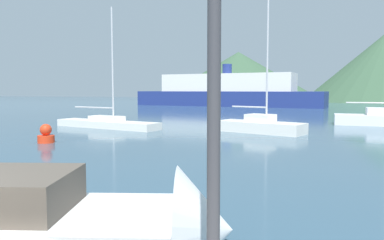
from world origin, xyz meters
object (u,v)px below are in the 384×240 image
at_px(sailboat_inner, 260,125).
at_px(ferry_distant, 227,92).
at_px(motorboat_near, 67,223).
at_px(sailboat_outer, 380,118).
at_px(buoy_marker, 46,135).
at_px(sailboat_middle, 107,123).

height_order(sailboat_inner, ferry_distant, sailboat_inner).
xyz_separation_m(motorboat_near, sailboat_outer, (8.41, 25.55, 0.17)).
height_order(sailboat_outer, buoy_marker, sailboat_outer).
relative_size(ferry_distant, buoy_marker, 33.38).
bearing_deg(sailboat_inner, ferry_distant, 125.48).
distance_m(motorboat_near, ferry_distant, 55.70).
bearing_deg(sailboat_middle, buoy_marker, -69.53).
xyz_separation_m(sailboat_inner, sailboat_outer, (7.76, 7.63, 0.06)).
bearing_deg(motorboat_near, sailboat_middle, 102.92).
distance_m(sailboat_inner, buoy_marker, 12.34).
height_order(sailboat_inner, sailboat_outer, sailboat_outer).
relative_size(motorboat_near, sailboat_inner, 0.78).
bearing_deg(sailboat_outer, sailboat_inner, -134.27).
xyz_separation_m(sailboat_middle, sailboat_outer, (18.32, 8.09, 0.17)).
bearing_deg(sailboat_middle, sailboat_inner, 14.81).
relative_size(motorboat_near, sailboat_outer, 0.61).
bearing_deg(sailboat_inner, sailboat_outer, 63.56).
xyz_separation_m(sailboat_outer, buoy_marker, (-17.26, -15.51, -0.15)).
bearing_deg(buoy_marker, motorboat_near, -48.59).
bearing_deg(ferry_distant, sailboat_middle, -82.28).
bearing_deg(sailboat_middle, motorboat_near, -48.10).
distance_m(sailboat_middle, buoy_marker, 7.49).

